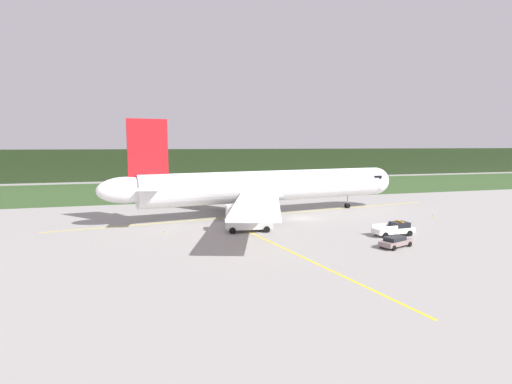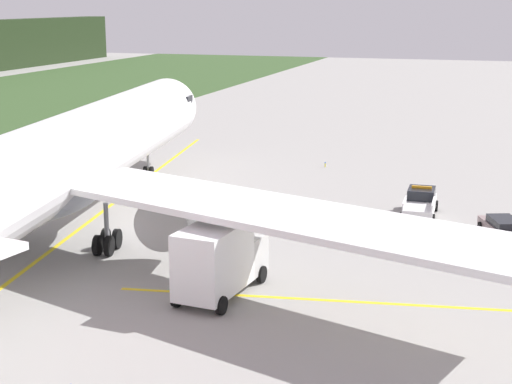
{
  "view_description": "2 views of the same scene",
  "coord_description": "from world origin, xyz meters",
  "views": [
    {
      "loc": [
        -25.68,
        -61.32,
        12.07
      ],
      "look_at": [
        -6.4,
        4.18,
        4.13
      ],
      "focal_mm": 28.6,
      "sensor_mm": 36.0,
      "label": 1
    },
    {
      "loc": [
        -46.06,
        -20.25,
        14.35
      ],
      "look_at": [
        0.89,
        -5.46,
        2.44
      ],
      "focal_mm": 55.37,
      "sensor_mm": 36.0,
      "label": 2
    }
  ],
  "objects": [
    {
      "name": "ground",
      "position": [
        0.0,
        0.0,
        0.0
      ],
      "size": [
        320.0,
        320.0,
        0.0
      ],
      "primitive_type": "plane",
      "color": "gray"
    },
    {
      "name": "airliner",
      "position": [
        -4.63,
        5.14,
        4.84
      ],
      "size": [
        54.24,
        53.16,
        15.91
      ],
      "color": "white",
      "rests_on": "ground"
    },
    {
      "name": "taxiway_centerline_spur",
      "position": [
        -8.92,
        -20.62,
        0.0
      ],
      "size": [
        5.93,
        36.93,
        0.01
      ],
      "primitive_type": "cube",
      "rotation": [
        0.0,
        0.0,
        -1.42
      ],
      "color": "yellow",
      "rests_on": "ground"
    },
    {
      "name": "taxiway_edge_light_east",
      "position": [
        21.33,
        -5.47,
        0.25
      ],
      "size": [
        0.12,
        0.12,
        0.47
      ],
      "color": "yellow",
      "rests_on": "ground"
    },
    {
      "name": "ops_pickup_truck",
      "position": [
        7.18,
        -15.28,
        0.9
      ],
      "size": [
        5.62,
        2.37,
        1.94
      ],
      "color": "white",
      "rests_on": "ground"
    },
    {
      "name": "catering_truck",
      "position": [
        -11.06,
        -7.31,
        1.94
      ],
      "size": [
        6.6,
        3.26,
        3.91
      ],
      "color": "#BBBBB9",
      "rests_on": "ground"
    },
    {
      "name": "staff_car",
      "position": [
        3.47,
        -20.76,
        0.7
      ],
      "size": [
        4.79,
        3.16,
        1.3
      ],
      "color": "gray",
      "rests_on": "ground"
    },
    {
      "name": "taxiway_centerline_main",
      "position": [
        -3.75,
        5.27,
        0.0
      ],
      "size": [
        70.31,
        11.04,
        0.01
      ],
      "primitive_type": "cube",
      "rotation": [
        0.0,
        0.0,
        0.15
      ],
      "color": "yellow",
      "rests_on": "ground"
    }
  ]
}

